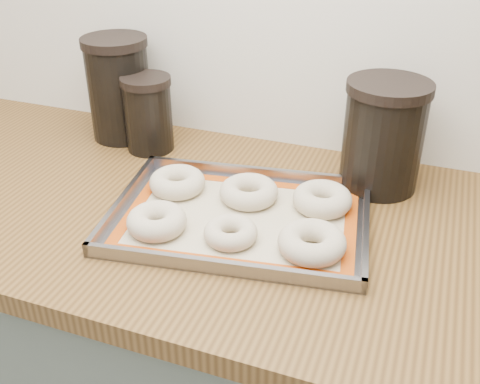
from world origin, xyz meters
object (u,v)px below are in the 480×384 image
at_px(bagel_back_mid, 249,192).
at_px(canister_left, 119,88).
at_px(bagel_front_right, 312,242).
at_px(bagel_front_mid, 231,233).
at_px(bagel_back_left, 177,182).
at_px(bagel_back_right, 322,199).
at_px(canister_right, 383,135).
at_px(baking_tray, 240,217).
at_px(bagel_front_left, 157,221).
at_px(canister_mid, 148,114).

bearing_deg(bagel_back_mid, canister_left, 154.13).
xyz_separation_m(bagel_front_right, bagel_back_mid, (-0.15, 0.12, -0.00)).
relative_size(bagel_front_mid, canister_left, 0.39).
bearing_deg(canister_left, bagel_back_left, -39.99).
bearing_deg(bagel_front_right, bagel_back_right, 96.23).
xyz_separation_m(bagel_back_left, bagel_back_right, (0.28, 0.03, 0.00)).
xyz_separation_m(bagel_back_mid, canister_right, (0.22, 0.15, 0.09)).
relative_size(baking_tray, bagel_front_left, 4.76).
height_order(bagel_back_right, canister_mid, canister_mid).
height_order(bagel_front_right, bagel_back_left, bagel_front_right).
relative_size(bagel_back_left, canister_right, 0.50).
bearing_deg(canister_right, bagel_back_mid, -144.97).
bearing_deg(canister_right, bagel_back_left, -155.08).
relative_size(bagel_front_left, bagel_front_mid, 1.14).
distance_m(bagel_front_left, bagel_back_left, 0.14).
xyz_separation_m(baking_tray, bagel_back_mid, (-0.01, 0.07, 0.02)).
height_order(bagel_back_left, canister_mid, canister_mid).
distance_m(bagel_back_right, canister_left, 0.56).
bearing_deg(canister_mid, bagel_back_mid, -26.67).
height_order(canister_left, canister_right, canister_left).
bearing_deg(bagel_back_right, bagel_front_mid, -128.08).
height_order(bagel_front_left, bagel_back_mid, bagel_front_left).
distance_m(bagel_front_right, bagel_back_left, 0.32).
xyz_separation_m(baking_tray, canister_left, (-0.39, 0.25, 0.11)).
bearing_deg(bagel_front_mid, bagel_back_right, 51.92).
bearing_deg(canister_right, bagel_front_left, -137.56).
xyz_separation_m(bagel_back_left, canister_right, (0.37, 0.17, 0.09)).
height_order(bagel_front_mid, canister_left, canister_left).
distance_m(baking_tray, bagel_back_right, 0.16).
distance_m(bagel_front_left, bagel_back_mid, 0.19).
distance_m(canister_left, canister_right, 0.61).
xyz_separation_m(bagel_front_mid, bagel_back_right, (0.12, 0.16, 0.00)).
bearing_deg(canister_right, canister_mid, -178.91).
height_order(bagel_back_left, bagel_back_mid, bagel_back_left).
distance_m(bagel_front_left, canister_mid, 0.35).
xyz_separation_m(baking_tray, bagel_front_left, (-0.12, -0.09, 0.02)).
distance_m(bagel_back_left, bagel_back_right, 0.28).
relative_size(bagel_front_mid, bagel_back_right, 0.84).
height_order(bagel_back_left, canister_left, canister_left).
bearing_deg(bagel_front_left, bagel_back_right, 34.22).
bearing_deg(canister_right, canister_left, 177.04).
relative_size(bagel_back_left, canister_mid, 0.65).
bearing_deg(canister_mid, bagel_front_left, -60.05).
xyz_separation_m(bagel_back_left, canister_left, (-0.24, 0.20, 0.10)).
xyz_separation_m(baking_tray, bagel_back_left, (-0.15, 0.05, 0.02)).
relative_size(bagel_front_left, canister_right, 0.49).
height_order(bagel_front_right, canister_right, canister_right).
distance_m(bagel_back_mid, canister_right, 0.28).
relative_size(bagel_back_left, bagel_back_right, 0.99).
xyz_separation_m(bagel_front_left, canister_right, (0.34, 0.31, 0.09)).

